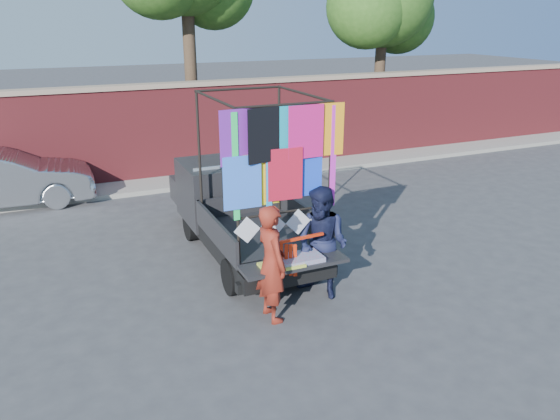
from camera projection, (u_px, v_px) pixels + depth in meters
name	position (u px, v px, depth m)	size (l,w,h in m)	color
ground	(270.00, 283.00, 9.28)	(90.00, 90.00, 0.00)	#38383A
brick_wall	(170.00, 131.00, 14.86)	(30.00, 0.45, 2.61)	maroon
curb	(179.00, 182.00, 14.68)	(30.00, 1.20, 0.12)	gray
tree_right	(386.00, 0.00, 17.54)	(4.20, 3.30, 6.62)	#38281C
pickup_truck	(234.00, 206.00, 10.61)	(1.97, 4.94, 3.11)	black
sedan	(1.00, 179.00, 12.74)	(1.44, 4.13, 1.36)	#AFB2B6
woman	(272.00, 263.00, 7.92)	(0.65, 0.43, 1.78)	maroon
man	(322.00, 243.00, 8.58)	(0.88, 0.69, 1.82)	#151A36
streamer_bundle	(292.00, 251.00, 8.19)	(0.88, 0.11, 0.61)	red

